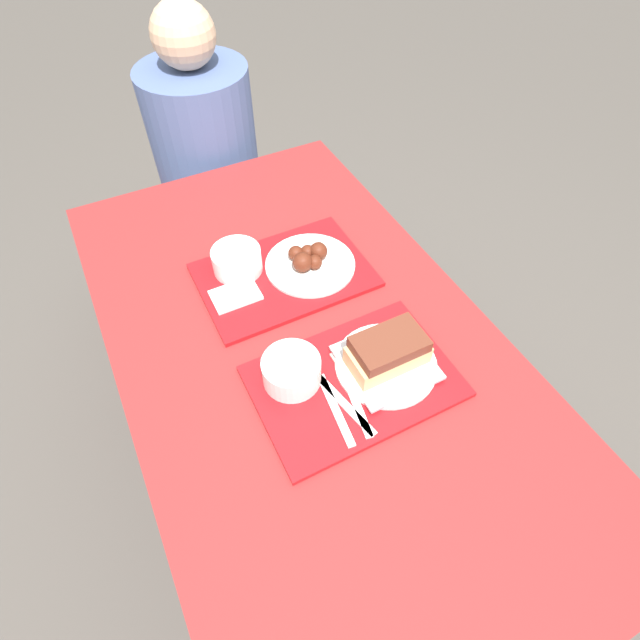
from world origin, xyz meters
The scene contains 15 objects.
ground_plane centered at (0.00, 0.00, 0.00)m, with size 12.00×12.00×0.00m, color #4C4742.
picnic_table centered at (0.00, 0.00, 0.63)m, with size 0.81×1.45×0.73m.
picnic_bench_far centered at (0.00, 0.95, 0.39)m, with size 0.77×0.28×0.47m.
tray_near centered at (0.04, -0.14, 0.74)m, with size 0.41×0.28×0.01m.
tray_far centered at (0.04, 0.21, 0.74)m, with size 0.41×0.28×0.01m.
bowl_coleslaw_near centered at (-0.07, -0.08, 0.78)m, with size 0.12×0.12×0.06m.
brisket_sandwich_plate centered at (0.12, -0.14, 0.78)m, with size 0.22×0.22×0.09m.
plastic_fork_near centered at (-0.01, -0.19, 0.75)m, with size 0.05×0.17×0.00m.
plastic_knife_near centered at (0.02, -0.19, 0.75)m, with size 0.04×0.17×0.00m.
plastic_spoon_near centered at (-0.03, -0.19, 0.75)m, with size 0.03×0.17×0.00m.
condiment_packet centered at (0.04, -0.08, 0.75)m, with size 0.04×0.03×0.01m.
bowl_coleslaw_far centered at (-0.06, 0.27, 0.78)m, with size 0.12×0.12×0.06m.
wings_plate_far centered at (0.11, 0.20, 0.76)m, with size 0.22×0.22×0.06m.
napkin_far centered at (-0.10, 0.19, 0.75)m, with size 0.11×0.08×0.01m.
person_seated_across centered at (0.07, 0.95, 0.74)m, with size 0.35×0.35×0.66m.
Camera 1 is at (-0.28, -0.61, 1.62)m, focal length 28.00 mm.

